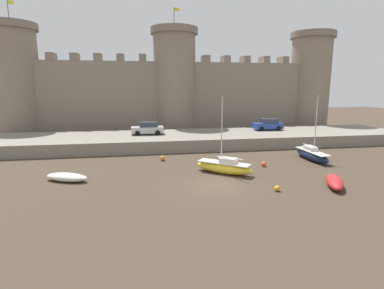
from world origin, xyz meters
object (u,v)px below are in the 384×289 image
mooring_buoy_mid_mud (264,164)px  car_quay_centre_west (148,128)px  sailboat_foreground_left (224,167)px  rowboat_midflat_left (67,177)px  sailboat_midflat_centre (312,155)px  car_quay_west (268,125)px  rowboat_foreground_centre (334,182)px  mooring_buoy_off_centre (163,158)px  mooring_buoy_near_channel (277,188)px

mooring_buoy_mid_mud → car_quay_centre_west: bearing=130.5°
sailboat_foreground_left → rowboat_midflat_left: size_ratio=1.76×
mooring_buoy_mid_mud → sailboat_midflat_centre: bearing=14.7°
sailboat_foreground_left → car_quay_west: size_ratio=1.64×
rowboat_midflat_left → rowboat_foreground_centre: size_ratio=1.01×
mooring_buoy_off_centre → rowboat_foreground_centre: bearing=-40.2°
rowboat_foreground_centre → sailboat_foreground_left: bearing=146.2°
mooring_buoy_mid_mud → car_quay_centre_west: (-10.70, 12.54, 1.99)m
rowboat_midflat_left → mooring_buoy_mid_mud: (17.62, 1.58, -0.11)m
sailboat_foreground_left → mooring_buoy_mid_mud: 4.71m
rowboat_foreground_centre → mooring_buoy_off_centre: (-12.39, 10.47, -0.15)m
mooring_buoy_near_channel → car_quay_centre_west: 21.29m
rowboat_foreground_centre → car_quay_west: car_quay_west is taller
sailboat_midflat_centre → mooring_buoy_mid_mud: 6.16m
rowboat_foreground_centre → mooring_buoy_near_channel: size_ratio=8.76×
car_quay_centre_west → mooring_buoy_near_channel: bearing=-65.2°
mooring_buoy_mid_mud → car_quay_centre_west: size_ratio=0.12×
mooring_buoy_mid_mud → mooring_buoy_off_centre: size_ratio=0.92×
mooring_buoy_off_centre → car_quay_centre_west: (-1.26, 8.59, 1.97)m
sailboat_foreground_left → rowboat_midflat_left: (-13.21, 0.03, -0.25)m
sailboat_foreground_left → rowboat_foreground_centre: sailboat_foreground_left is taller
mooring_buoy_mid_mud → rowboat_midflat_left: bearing=-174.9°
mooring_buoy_mid_mud → car_quay_west: 15.25m
rowboat_midflat_left → car_quay_centre_west: bearing=63.9°
rowboat_midflat_left → car_quay_centre_west: (6.92, 14.12, 1.88)m
rowboat_midflat_left → mooring_buoy_near_channel: 16.63m
sailboat_midflat_centre → mooring_buoy_near_channel: 11.34m
rowboat_foreground_centre → mooring_buoy_mid_mud: size_ratio=7.90×
rowboat_foreground_centre → mooring_buoy_near_channel: 4.77m
sailboat_foreground_left → car_quay_west: bearing=54.8°
sailboat_midflat_centre → mooring_buoy_off_centre: (-15.39, 2.39, -0.33)m
car_quay_centre_west → mooring_buoy_off_centre: bearing=-81.7°
mooring_buoy_off_centre → car_quay_west: 18.70m
rowboat_midflat_left → mooring_buoy_near_channel: size_ratio=8.88×
rowboat_foreground_centre → car_quay_west: (3.43, 20.23, 1.82)m
mooring_buoy_mid_mud → car_quay_centre_west: 16.60m
sailboat_midflat_centre → rowboat_midflat_left: bearing=-172.4°
car_quay_west → mooring_buoy_near_channel: bearing=-111.9°
sailboat_foreground_left → mooring_buoy_near_channel: size_ratio=15.62×
rowboat_midflat_left → car_quay_centre_west: 15.83m
sailboat_foreground_left → mooring_buoy_off_centre: (-5.03, 5.55, -0.34)m
mooring_buoy_off_centre → car_quay_centre_west: 8.90m
mooring_buoy_mid_mud → mooring_buoy_near_channel: size_ratio=1.11×
sailboat_foreground_left → car_quay_centre_west: 15.56m
car_quay_centre_west → rowboat_foreground_centre: bearing=-54.4°
rowboat_midflat_left → rowboat_foreground_centre: (20.58, -4.95, 0.06)m
sailboat_foreground_left → mooring_buoy_mid_mud: size_ratio=14.09×
mooring_buoy_near_channel → sailboat_foreground_left: bearing=117.1°
rowboat_foreground_centre → mooring_buoy_near_channel: (-4.76, -0.18, -0.20)m
rowboat_midflat_left → car_quay_west: 28.52m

